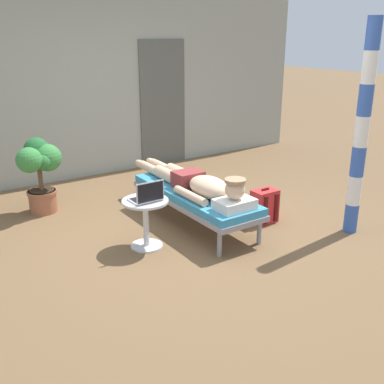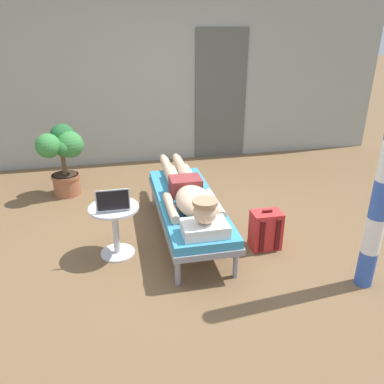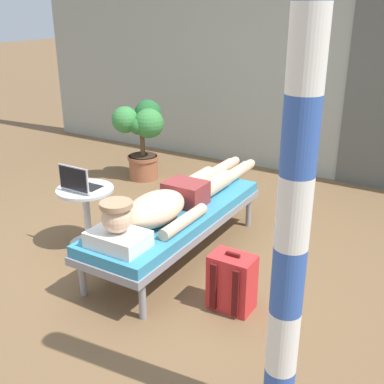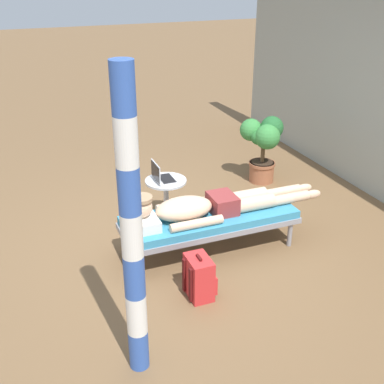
{
  "view_description": "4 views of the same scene",
  "coord_description": "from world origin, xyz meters",
  "views": [
    {
      "loc": [
        -2.65,
        -4.04,
        2.16
      ],
      "look_at": [
        0.05,
        -0.03,
        0.47
      ],
      "focal_mm": 43.09,
      "sensor_mm": 36.0,
      "label": 1
    },
    {
      "loc": [
        -0.55,
        -3.49,
        2.15
      ],
      "look_at": [
        0.21,
        0.04,
        0.54
      ],
      "focal_mm": 36.29,
      "sensor_mm": 36.0,
      "label": 2
    },
    {
      "loc": [
        2.11,
        -2.83,
        1.97
      ],
      "look_at": [
        0.26,
        0.24,
        0.54
      ],
      "focal_mm": 44.73,
      "sensor_mm": 36.0,
      "label": 3
    },
    {
      "loc": [
        4.29,
        -1.71,
        2.81
      ],
      "look_at": [
        0.08,
        -0.04,
        0.65
      ],
      "focal_mm": 45.59,
      "sensor_mm": 36.0,
      "label": 4
    }
  ],
  "objects": [
    {
      "name": "person_reclining",
      "position": [
        0.18,
        0.06,
        0.52
      ],
      "size": [
        0.53,
        2.17,
        0.33
      ],
      "color": "white",
      "rests_on": "lounge_chair"
    },
    {
      "name": "laptop",
      "position": [
        -0.58,
        -0.16,
        0.58
      ],
      "size": [
        0.31,
        0.24,
        0.23
      ],
      "color": "silver",
      "rests_on": "side_table"
    },
    {
      "name": "lounge_chair",
      "position": [
        0.18,
        0.12,
        0.35
      ],
      "size": [
        0.63,
        1.86,
        0.42
      ],
      "color": "gray",
      "rests_on": "ground"
    },
    {
      "name": "porch_post",
      "position": [
        1.53,
        -1.05,
        1.15
      ],
      "size": [
        0.15,
        0.15,
        2.31
      ],
      "color": "#3359B2",
      "rests_on": "ground"
    },
    {
      "name": "ground_plane",
      "position": [
        0.0,
        0.0,
        0.0
      ],
      "size": [
        40.0,
        40.0,
        0.0
      ],
      "primitive_type": "plane",
      "color": "brown"
    },
    {
      "name": "house_wall_back",
      "position": [
        0.18,
        2.72,
        1.35
      ],
      "size": [
        7.6,
        0.2,
        2.7
      ],
      "primitive_type": "cube",
      "color": "#999E93",
      "rests_on": "ground"
    },
    {
      "name": "side_table",
      "position": [
        -0.58,
        -0.1,
        0.36
      ],
      "size": [
        0.48,
        0.48,
        0.52
      ],
      "color": "silver",
      "rests_on": "ground"
    },
    {
      "name": "house_door_panel",
      "position": [
        1.24,
        2.61,
        1.02
      ],
      "size": [
        0.84,
        0.03,
        2.04
      ],
      "primitive_type": "cube",
      "color": "#545651",
      "rests_on": "ground"
    },
    {
      "name": "backpack",
      "position": [
        0.9,
        -0.29,
        0.2
      ],
      "size": [
        0.3,
        0.26,
        0.42
      ],
      "color": "red",
      "rests_on": "ground"
    },
    {
      "name": "potted_plant",
      "position": [
        -1.18,
        1.5,
        0.58
      ],
      "size": [
        0.57,
        0.54,
        0.93
      ],
      "color": "#9E5B3D",
      "rests_on": "ground"
    }
  ]
}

